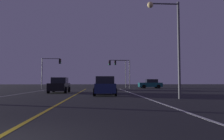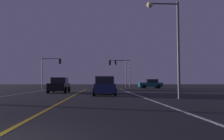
% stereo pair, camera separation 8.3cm
% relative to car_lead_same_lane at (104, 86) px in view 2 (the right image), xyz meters
% --- Properties ---
extents(lane_edge_right, '(0.16, 39.25, 0.01)m').
position_rel_car_lead_same_lane_xyz_m(lane_edge_right, '(3.00, -2.00, -0.82)').
color(lane_edge_right, silver).
rests_on(lane_edge_right, ground).
extents(lane_center_divider, '(0.16, 39.25, 0.01)m').
position_rel_car_lead_same_lane_xyz_m(lane_center_divider, '(-2.73, -2.00, -0.82)').
color(lane_center_divider, gold).
rests_on(lane_center_divider, ground).
extents(car_lead_same_lane, '(2.02, 4.30, 1.70)m').
position_rel_car_lead_same_lane_xyz_m(car_lead_same_lane, '(0.00, 0.00, 0.00)').
color(car_lead_same_lane, black).
rests_on(car_lead_same_lane, ground).
extents(car_ahead_far, '(2.02, 4.30, 1.70)m').
position_rel_car_lead_same_lane_xyz_m(car_ahead_far, '(-0.12, 12.63, 0.00)').
color(car_ahead_far, black).
rests_on(car_ahead_far, ground).
extents(car_oncoming, '(2.02, 4.30, 1.70)m').
position_rel_car_lead_same_lane_xyz_m(car_oncoming, '(-4.93, 4.80, 0.00)').
color(car_oncoming, black).
rests_on(car_oncoming, ground).
extents(car_crossing_side, '(4.30, 2.02, 1.70)m').
position_rel_car_lead_same_lane_xyz_m(car_crossing_side, '(9.16, 20.18, 0.00)').
color(car_crossing_side, black).
rests_on(car_crossing_side, ground).
extents(traffic_light_near_right, '(3.83, 0.36, 5.09)m').
position_rel_car_lead_same_lane_xyz_m(traffic_light_near_right, '(3.04, 18.13, 3.01)').
color(traffic_light_near_right, '#4C4C51').
rests_on(traffic_light_near_right, ground).
extents(traffic_light_near_left, '(3.36, 0.36, 5.30)m').
position_rel_car_lead_same_lane_xyz_m(traffic_light_near_left, '(-8.78, 18.13, 3.14)').
color(traffic_light_near_left, '#4C4C51').
rests_on(traffic_light_near_left, ground).
extents(traffic_light_far_right, '(2.42, 0.36, 5.60)m').
position_rel_car_lead_same_lane_xyz_m(traffic_light_far_right, '(3.83, 23.63, 3.29)').
color(traffic_light_far_right, '#4C4C51').
rests_on(traffic_light_far_right, ground).
extents(street_lamp_right_near, '(2.37, 0.44, 7.02)m').
position_rel_car_lead_same_lane_xyz_m(street_lamp_right_near, '(4.63, -4.60, 3.73)').
color(street_lamp_right_near, '#4C4C51').
rests_on(street_lamp_right_near, ground).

